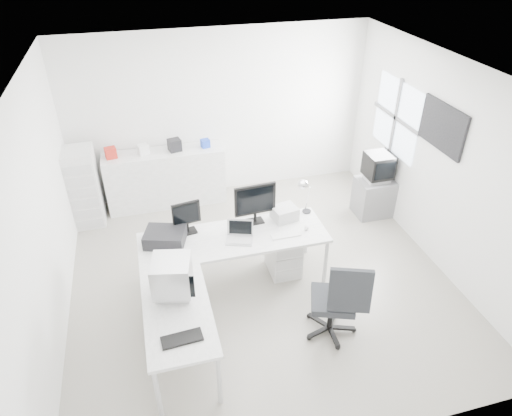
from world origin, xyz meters
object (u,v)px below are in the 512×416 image
object	(u,v)px
side_desk	(180,335)
tv_cabinet	(374,197)
main_desk	(234,259)
lcd_monitor_small	(187,218)
lcd_monitor_large	(255,204)
crt_monitor	(172,277)
filing_cabinet	(85,187)
drawer_pedestal	(284,253)
sideboard	(166,178)
laptop	(239,234)
laser_printer	(284,213)
crt_tv	(378,168)
inkjet_printer	(165,237)
office_chair	(333,297)

from	to	relation	value
side_desk	tv_cabinet	xyz separation A→B (m)	(3.42, 2.15, -0.06)
main_desk	lcd_monitor_small	bearing A→B (deg)	155.56
lcd_monitor_large	crt_monitor	distance (m)	1.63
lcd_monitor_large	crt_monitor	world-z (taller)	lcd_monitor_large
lcd_monitor_large	filing_cabinet	size ratio (longest dim) A/B	0.46
drawer_pedestal	sideboard	xyz separation A→B (m)	(-1.37, 2.19, 0.19)
laptop	tv_cabinet	xyz separation A→B (m)	(2.52, 1.15, -0.55)
laser_printer	tv_cabinet	world-z (taller)	laser_printer
main_desk	side_desk	size ratio (longest dim) A/B	1.71
lcd_monitor_large	tv_cabinet	bearing A→B (deg)	15.64
sideboard	crt_monitor	bearing A→B (deg)	-93.38
main_desk	tv_cabinet	size ratio (longest dim) A/B	3.82
main_desk	drawer_pedestal	size ratio (longest dim) A/B	4.00
tv_cabinet	crt_tv	world-z (taller)	crt_tv
main_desk	crt_tv	bearing A→B (deg)	22.15
sideboard	filing_cabinet	world-z (taller)	filing_cabinet
tv_cabinet	crt_tv	bearing A→B (deg)	0.00
laptop	crt_tv	world-z (taller)	crt_tv
main_desk	filing_cabinet	xyz separation A→B (m)	(-1.93, 2.01, 0.26)
inkjet_printer	filing_cabinet	xyz separation A→B (m)	(-1.08, 1.91, -0.20)
side_desk	inkjet_printer	distance (m)	1.29
lcd_monitor_large	inkjet_printer	bearing A→B (deg)	-176.97
filing_cabinet	sideboard	bearing A→B (deg)	10.43
laptop	drawer_pedestal	bearing A→B (deg)	32.27
lcd_monitor_small	lcd_monitor_large	world-z (taller)	lcd_monitor_large
drawer_pedestal	crt_monitor	world-z (taller)	crt_monitor
laptop	laser_printer	distance (m)	0.77
filing_cabinet	drawer_pedestal	bearing A→B (deg)	-36.72
laser_printer	filing_cabinet	size ratio (longest dim) A/B	0.25
laptop	office_chair	xyz separation A→B (m)	(0.85, -1.04, -0.31)
main_desk	tv_cabinet	distance (m)	2.78
lcd_monitor_small	tv_cabinet	world-z (taller)	lcd_monitor_small
inkjet_printer	laser_printer	bearing A→B (deg)	21.89
laptop	sideboard	bearing A→B (deg)	126.28
side_desk	filing_cabinet	size ratio (longest dim) A/B	1.10
filing_cabinet	lcd_monitor_large	bearing A→B (deg)	-37.69
side_desk	lcd_monitor_small	size ratio (longest dim) A/B	3.07
main_desk	crt_monitor	bearing A→B (deg)	-135.00
lcd_monitor_large	crt_tv	distance (m)	2.37
inkjet_printer	lcd_monitor_large	distance (m)	1.23
drawer_pedestal	filing_cabinet	world-z (taller)	filing_cabinet
office_chair	filing_cabinet	world-z (taller)	filing_cabinet
lcd_monitor_small	sideboard	world-z (taller)	lcd_monitor_small
laser_printer	crt_monitor	size ratio (longest dim) A/B	0.64
inkjet_printer	laptop	bearing A→B (deg)	5.08
sideboard	filing_cabinet	bearing A→B (deg)	-169.57
lcd_monitor_small	crt_monitor	xyz separation A→B (m)	(-0.30, -1.10, 0.02)
side_desk	crt_tv	world-z (taller)	crt_tv
drawer_pedestal	laser_printer	distance (m)	0.57
crt_tv	main_desk	bearing A→B (deg)	-157.85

